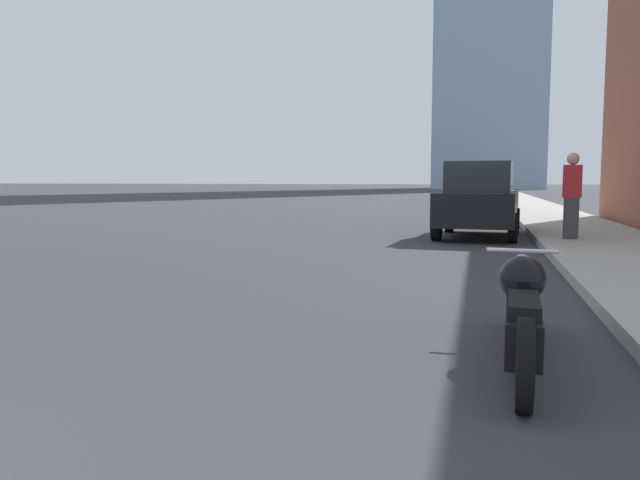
{
  "coord_description": "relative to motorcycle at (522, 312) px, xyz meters",
  "views": [
    {
      "loc": [
        3.31,
        -0.93,
        1.4
      ],
      "look_at": [
        1.7,
        5.35,
        0.77
      ],
      "focal_mm": 35.0,
      "sensor_mm": 36.0,
      "label": 1
    }
  ],
  "objects": [
    {
      "name": "parked_car_black",
      "position": [
        -0.36,
        10.73,
        0.52
      ],
      "size": [
        2.11,
        4.06,
        1.83
      ],
      "rotation": [
        0.0,
        0.0,
        -0.07
      ],
      "color": "black",
      "rests_on": "ground_plane"
    },
    {
      "name": "motorcycle",
      "position": [
        0.0,
        0.0,
        0.0
      ],
      "size": [
        0.62,
        2.69,
        0.79
      ],
      "rotation": [
        0.0,
        0.0,
        -0.05
      ],
      "color": "black",
      "rests_on": "ground_plane"
    },
    {
      "name": "parked_car_yellow",
      "position": [
        -0.44,
        34.01,
        0.52
      ],
      "size": [
        1.93,
        4.18,
        1.85
      ],
      "rotation": [
        0.0,
        0.0,
        -0.02
      ],
      "color": "gold",
      "rests_on": "ground_plane"
    },
    {
      "name": "parked_car_blue",
      "position": [
        -0.27,
        23.4,
        0.47
      ],
      "size": [
        2.17,
        4.49,
        1.73
      ],
      "rotation": [
        0.0,
        0.0,
        -0.1
      ],
      "color": "#1E3899",
      "rests_on": "ground_plane"
    },
    {
      "name": "sidewalk",
      "position": [
        2.22,
        35.96,
        -0.31
      ],
      "size": [
        2.71,
        240.0,
        0.15
      ],
      "color": "#9E998E",
      "rests_on": "ground_plane"
    },
    {
      "name": "pedestrian",
      "position": [
        1.54,
        9.12,
        0.71
      ],
      "size": [
        0.36,
        0.25,
        1.81
      ],
      "color": "#38383D",
      "rests_on": "sidewalk"
    }
  ]
}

